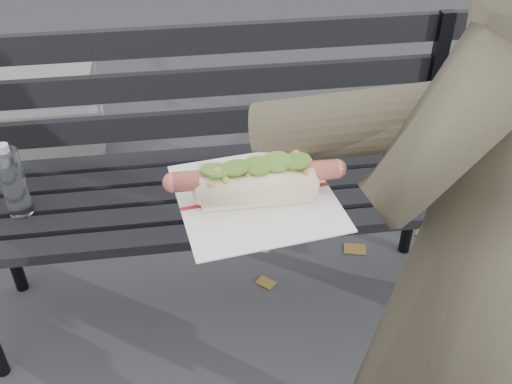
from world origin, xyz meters
TOP-DOWN VIEW (x-y plane):
  - park_bench at (-0.09, 0.81)m, footprint 1.50×0.44m
  - person at (0.32, 0.06)m, footprint 0.69×0.58m
  - held_hotdog at (0.12, 0.04)m, footprint 0.62×0.30m
  - fallen_leaves at (0.35, 0.46)m, footprint 4.70×3.43m

SIDE VIEW (x-z plane):
  - fallen_leaves at x=0.35m, z-range 0.00..0.00m
  - park_bench at x=-0.09m, z-range 0.08..0.96m
  - person at x=0.32m, z-range 0.00..1.59m
  - held_hotdog at x=0.12m, z-range 0.97..1.17m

